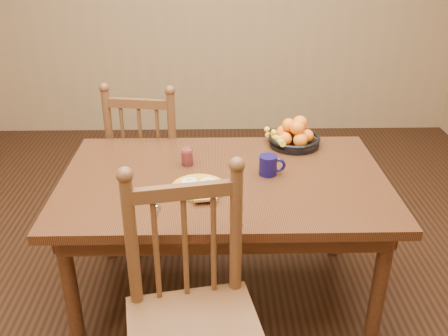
{
  "coord_description": "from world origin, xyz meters",
  "views": [
    {
      "loc": [
        -0.05,
        -2.18,
        1.88
      ],
      "look_at": [
        0.0,
        0.0,
        0.8
      ],
      "focal_mm": 40.0,
      "sensor_mm": 36.0,
      "label": 1
    }
  ],
  "objects_px": {
    "fruit_bowl": "(294,136)",
    "chair_near": "(193,321)",
    "breakfast_plate": "(199,187)",
    "chair_far": "(150,162)",
    "coffee_mug": "(269,165)",
    "dining_table": "(224,192)"
  },
  "relations": [
    {
      "from": "dining_table",
      "to": "chair_far",
      "type": "relative_size",
      "value": 1.55
    },
    {
      "from": "chair_far",
      "to": "chair_near",
      "type": "distance_m",
      "value": 1.48
    },
    {
      "from": "chair_near",
      "to": "chair_far",
      "type": "bearing_deg",
      "value": 92.15
    },
    {
      "from": "chair_far",
      "to": "fruit_bowl",
      "type": "xyz_separation_m",
      "value": [
        0.85,
        -0.32,
        0.3
      ]
    },
    {
      "from": "breakfast_plate",
      "to": "fruit_bowl",
      "type": "xyz_separation_m",
      "value": [
        0.52,
        0.5,
        0.04
      ]
    },
    {
      "from": "fruit_bowl",
      "to": "chair_far",
      "type": "bearing_deg",
      "value": 159.52
    },
    {
      "from": "breakfast_plate",
      "to": "coffee_mug",
      "type": "distance_m",
      "value": 0.38
    },
    {
      "from": "coffee_mug",
      "to": "dining_table",
      "type": "bearing_deg",
      "value": -173.39
    },
    {
      "from": "breakfast_plate",
      "to": "coffee_mug",
      "type": "relative_size",
      "value": 2.2
    },
    {
      "from": "chair_far",
      "to": "breakfast_plate",
      "type": "distance_m",
      "value": 0.92
    },
    {
      "from": "chair_far",
      "to": "breakfast_plate",
      "type": "relative_size",
      "value": 3.52
    },
    {
      "from": "fruit_bowl",
      "to": "chair_near",
      "type": "bearing_deg",
      "value": -115.1
    },
    {
      "from": "dining_table",
      "to": "breakfast_plate",
      "type": "xyz_separation_m",
      "value": [
        -0.12,
        -0.12,
        0.1
      ]
    },
    {
      "from": "dining_table",
      "to": "coffee_mug",
      "type": "bearing_deg",
      "value": 6.61
    },
    {
      "from": "chair_near",
      "to": "coffee_mug",
      "type": "xyz_separation_m",
      "value": [
        0.36,
        0.77,
        0.27
      ]
    },
    {
      "from": "coffee_mug",
      "to": "fruit_bowl",
      "type": "distance_m",
      "value": 0.39
    },
    {
      "from": "breakfast_plate",
      "to": "fruit_bowl",
      "type": "bearing_deg",
      "value": 44.25
    },
    {
      "from": "dining_table",
      "to": "breakfast_plate",
      "type": "distance_m",
      "value": 0.2
    },
    {
      "from": "chair_near",
      "to": "fruit_bowl",
      "type": "distance_m",
      "value": 1.28
    },
    {
      "from": "breakfast_plate",
      "to": "chair_far",
      "type": "bearing_deg",
      "value": 112.2
    },
    {
      "from": "chair_far",
      "to": "dining_table",
      "type": "bearing_deg",
      "value": 132.23
    },
    {
      "from": "chair_far",
      "to": "chair_near",
      "type": "height_order",
      "value": "chair_near"
    }
  ]
}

